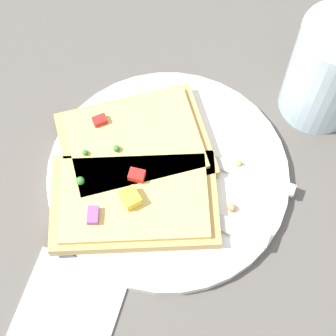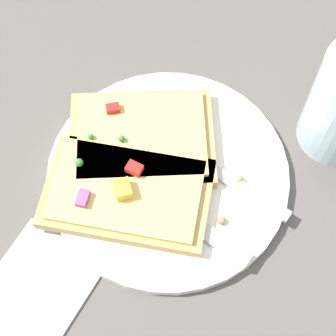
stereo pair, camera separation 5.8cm
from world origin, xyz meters
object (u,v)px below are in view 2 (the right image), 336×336
Objects in this scene: plate at (168,175)px; pizza_slice_corner at (127,192)px; fork at (185,152)px; napkin at (23,308)px; pizza_slice_main at (142,138)px; knife at (181,216)px.

plate is 1.33× the size of pizza_slice_corner.
pizza_slice_corner reaches higher than fork.
napkin is at bearing 81.41° from fork.
plate is 0.05m from pizza_slice_main.
pizza_slice_main reaches higher than napkin.
napkin is at bearing 165.00° from plate.
pizza_slice_main is 1.21× the size of napkin.
fork is 0.08m from pizza_slice_corner.
knife is (-0.04, -0.04, 0.01)m from plate.
pizza_slice_main is at bearing -2.50° from napkin.
knife is 0.10m from pizza_slice_main.
knife is at bearing -135.46° from plate.
knife is 1.01× the size of pizza_slice_corner.
pizza_slice_main is at bearing -28.33° from knife.
pizza_slice_corner reaches higher than napkin.
pizza_slice_main reaches higher than knife.
pizza_slice_corner is (-0.01, 0.06, 0.01)m from knife.
plate is at bearing 86.35° from fork.
pizza_slice_corner reaches higher than knife.
napkin is (-0.19, 0.05, -0.00)m from plate.
pizza_slice_corner is (-0.07, 0.03, 0.01)m from fork.
napkin is (-0.15, 0.03, -0.02)m from pizza_slice_corner.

